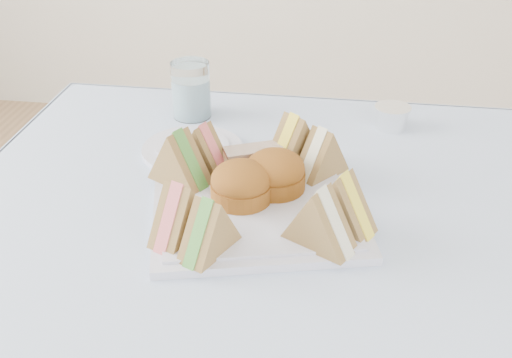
# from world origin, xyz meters

# --- Properties ---
(tablecloth) EXTENTS (1.02, 1.02, 0.01)m
(tablecloth) POSITION_xyz_m (0.00, 0.00, 0.74)
(tablecloth) COLOR silver
(tablecloth) RESTS_ON table
(serving_plate) EXTENTS (0.35, 0.35, 0.01)m
(serving_plate) POSITION_xyz_m (-0.07, 0.10, 0.75)
(serving_plate) COLOR silver
(serving_plate) RESTS_ON tablecloth
(sandwich_fl_a) EXTENTS (0.07, 0.10, 0.08)m
(sandwich_fl_a) POSITION_xyz_m (-0.15, 0.01, 0.80)
(sandwich_fl_a) COLOR olive
(sandwich_fl_a) RESTS_ON serving_plate
(sandwich_fl_b) EXTENTS (0.07, 0.09, 0.08)m
(sandwich_fl_b) POSITION_xyz_m (-0.11, -0.02, 0.80)
(sandwich_fl_b) COLOR olive
(sandwich_fl_b) RESTS_ON serving_plate
(sandwich_fr_a) EXTENTS (0.10, 0.08, 0.08)m
(sandwich_fr_a) POSITION_xyz_m (0.05, 0.06, 0.80)
(sandwich_fr_a) COLOR olive
(sandwich_fr_a) RESTS_ON serving_plate
(sandwich_fr_b) EXTENTS (0.10, 0.08, 0.08)m
(sandwich_fr_b) POSITION_xyz_m (0.03, 0.02, 0.80)
(sandwich_fr_b) COLOR olive
(sandwich_fr_b) RESTS_ON serving_plate
(sandwich_bl_a) EXTENTS (0.10, 0.08, 0.08)m
(sandwich_bl_a) POSITION_xyz_m (-0.19, 0.14, 0.80)
(sandwich_bl_a) COLOR olive
(sandwich_bl_a) RESTS_ON serving_plate
(sandwich_bl_b) EXTENTS (0.09, 0.07, 0.07)m
(sandwich_bl_b) POSITION_xyz_m (-0.16, 0.18, 0.80)
(sandwich_bl_b) COLOR olive
(sandwich_bl_b) RESTS_ON serving_plate
(sandwich_br_a) EXTENTS (0.09, 0.09, 0.08)m
(sandwich_br_a) POSITION_xyz_m (0.02, 0.19, 0.80)
(sandwich_br_a) COLOR olive
(sandwich_br_a) RESTS_ON serving_plate
(sandwich_br_b) EXTENTS (0.09, 0.10, 0.08)m
(sandwich_br_b) POSITION_xyz_m (-0.03, 0.22, 0.80)
(sandwich_br_b) COLOR olive
(sandwich_br_b) RESTS_ON serving_plate
(scone_left) EXTENTS (0.09, 0.09, 0.06)m
(scone_left) POSITION_xyz_m (-0.09, 0.10, 0.79)
(scone_left) COLOR brown
(scone_left) RESTS_ON serving_plate
(scone_right) EXTENTS (0.12, 0.12, 0.06)m
(scone_right) POSITION_xyz_m (-0.05, 0.14, 0.79)
(scone_right) COLOR brown
(scone_right) RESTS_ON serving_plate
(pastry_slice) EXTENTS (0.09, 0.07, 0.04)m
(pastry_slice) POSITION_xyz_m (-0.08, 0.19, 0.78)
(pastry_slice) COLOR tan
(pastry_slice) RESTS_ON serving_plate
(side_plate) EXTENTS (0.20, 0.20, 0.01)m
(side_plate) POSITION_xyz_m (-0.19, 0.26, 0.75)
(side_plate) COLOR silver
(side_plate) RESTS_ON tablecloth
(water_glass) EXTENTS (0.07, 0.07, 0.10)m
(water_glass) POSITION_xyz_m (-0.23, 0.39, 0.80)
(water_glass) COLOR white
(water_glass) RESTS_ON tablecloth
(tea_strainer) EXTENTS (0.08, 0.08, 0.04)m
(tea_strainer) POSITION_xyz_m (0.13, 0.40, 0.76)
(tea_strainer) COLOR white
(tea_strainer) RESTS_ON tablecloth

